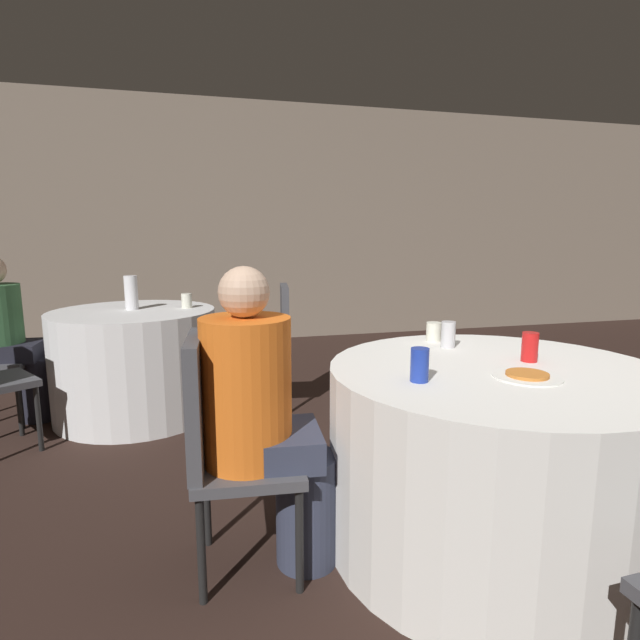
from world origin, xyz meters
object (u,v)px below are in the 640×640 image
soda_can_blue (420,365)px  bottle_far (131,293)px  table_far (136,362)px  person_orange_shirt (266,422)px  person_green_jacket (9,339)px  soda_can_silver (448,334)px  chair_near_west (221,436)px  table_near (492,457)px  pizza_plate_near (527,376)px  soda_can_red (530,347)px  chair_far_east (273,337)px

soda_can_blue → bottle_far: bearing=119.3°
table_far → bottle_far: bottle_far is taller
person_orange_shirt → bottle_far: size_ratio=4.88×
person_orange_shirt → person_green_jacket: bearing=-138.4°
soda_can_silver → bottle_far: 2.27m
chair_near_west → person_orange_shirt: bearing=90.0°
table_near → person_green_jacket: person_green_jacket is taller
person_green_jacket → table_far: bearing=90.0°
person_green_jacket → pizza_plate_near: bearing=52.0°
table_near → soda_can_blue: bearing=-166.3°
chair_near_west → soda_can_blue: chair_near_west is taller
chair_near_west → person_orange_shirt: person_orange_shirt is taller
pizza_plate_near → soda_can_silver: soda_can_silver is taller
person_orange_shirt → bottle_far: 2.07m
table_far → soda_can_silver: soda_can_silver is taller
person_orange_shirt → soda_can_red: (1.10, -0.03, 0.23)m
table_near → bottle_far: bearing=127.9°
bottle_far → person_green_jacket: bearing=178.0°
person_green_jacket → bottle_far: (0.80, -0.03, 0.30)m
person_green_jacket → bottle_far: bearing=92.5°
soda_can_blue → soda_can_red: (0.57, 0.15, 0.00)m
soda_can_blue → soda_can_red: same height
chair_far_east → soda_can_red: 1.97m
soda_can_blue → bottle_far: (-1.19, 2.12, 0.06)m
table_far → bottle_far: bearing=99.2°
table_far → person_green_jacket: 0.84m
person_green_jacket → chair_near_west: bearing=38.1°
chair_far_east → soda_can_silver: chair_far_east is taller
pizza_plate_near → soda_can_red: (0.16, 0.20, 0.05)m
soda_can_silver → pizza_plate_near: bearing=-86.1°
person_orange_shirt → soda_can_blue: 0.60m
table_near → person_orange_shirt: bearing=175.0°
chair_near_west → person_green_jacket: person_green_jacket is taller
bottle_far → pizza_plate_near: bearing=-53.7°
table_near → pizza_plate_near: 0.41m
table_far → pizza_plate_near: bearing=-53.3°
person_green_jacket → soda_can_silver: bearing=59.2°
chair_near_west → soda_can_red: 1.29m
table_far → soda_can_red: soda_can_red is taller
soda_can_silver → chair_near_west: bearing=-165.2°
table_near → table_far: bearing=128.3°
chair_far_east → soda_can_blue: bearing=-165.5°
chair_far_east → person_green_jacket: bearing=91.7°
person_green_jacket → pizza_plate_near: person_green_jacket is taller
table_near → chair_near_west: chair_near_west is taller
chair_near_west → soda_can_red: size_ratio=7.50×
table_near → bottle_far: bottle_far is taller
pizza_plate_near → bottle_far: (-1.59, 2.17, 0.11)m
chair_near_west → soda_can_blue: 0.77m
pizza_plate_near → soda_can_blue: size_ratio=2.04×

